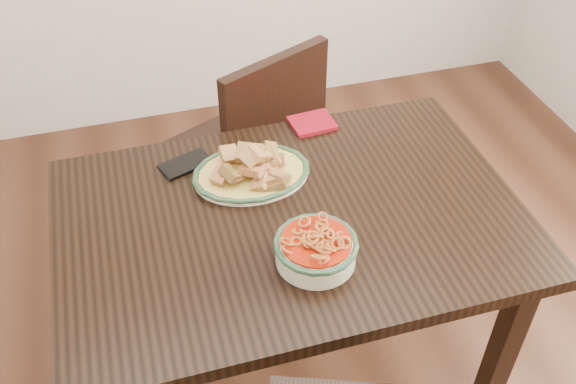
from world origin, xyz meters
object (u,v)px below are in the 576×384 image
object	(u,v)px
noodle_bowl	(316,247)
dining_table	(290,241)
smartphone	(186,164)
chair_far	(257,143)
fish_plate	(251,164)

from	to	relation	value
noodle_bowl	dining_table	bearing A→B (deg)	94.55
dining_table	smartphone	size ratio (longest dim) A/B	8.46
chair_far	noodle_bowl	xyz separation A→B (m)	(-0.05, -0.81, 0.29)
smartphone	noodle_bowl	bearing A→B (deg)	-81.19
fish_plate	smartphone	world-z (taller)	fish_plate
chair_far	smartphone	bearing A→B (deg)	26.73
fish_plate	smartphone	xyz separation A→B (m)	(-0.17, 0.10, -0.04)
dining_table	fish_plate	size ratio (longest dim) A/B	3.78
dining_table	chair_far	distance (m)	0.66
chair_far	smartphone	xyz separation A→B (m)	(-0.29, -0.37, 0.26)
dining_table	chair_far	xyz separation A→B (m)	(0.07, 0.64, -0.15)
dining_table	noodle_bowl	size ratio (longest dim) A/B	5.93
chair_far	dining_table	bearing A→B (deg)	59.29
fish_plate	noodle_bowl	world-z (taller)	fish_plate
chair_far	fish_plate	world-z (taller)	chair_far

